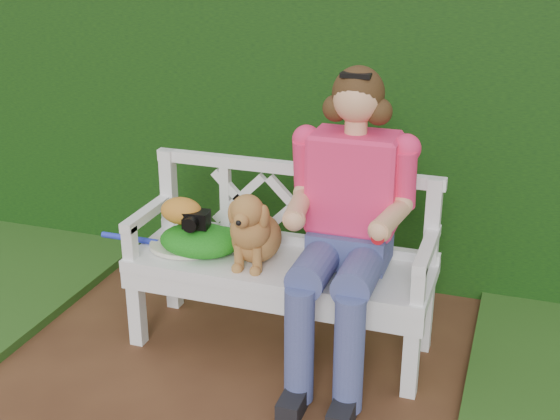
% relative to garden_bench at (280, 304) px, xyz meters
% --- Properties ---
extents(brick_wall, '(10.00, 0.30, 2.20)m').
position_rel_garden_bench_xyz_m(brick_wall, '(-0.16, 1.15, 0.86)').
color(brick_wall, maroon).
rests_on(brick_wall, ground).
extents(ivy_hedge, '(10.00, 0.18, 1.70)m').
position_rel_garden_bench_xyz_m(ivy_hedge, '(-0.16, 0.93, 0.61)').
color(ivy_hedge, '#1A4A0E').
rests_on(ivy_hedge, ground).
extents(garden_bench, '(1.64, 0.77, 0.48)m').
position_rel_garden_bench_xyz_m(garden_bench, '(0.00, 0.00, 0.00)').
color(garden_bench, white).
rests_on(garden_bench, ground).
extents(seated_woman, '(0.65, 0.84, 1.45)m').
position_rel_garden_bench_xyz_m(seated_woman, '(0.35, -0.02, 0.49)').
color(seated_woman, '#EB3350').
rests_on(seated_woman, ground).
extents(dog, '(0.35, 0.41, 0.39)m').
position_rel_garden_bench_xyz_m(dog, '(-0.11, -0.05, 0.44)').
color(dog, brown).
rests_on(dog, garden_bench).
extents(tennis_racket, '(0.72, 0.41, 0.03)m').
position_rel_garden_bench_xyz_m(tennis_racket, '(-0.54, -0.03, 0.26)').
color(tennis_racket, beige).
rests_on(tennis_racket, garden_bench).
extents(green_bag, '(0.51, 0.46, 0.14)m').
position_rel_garden_bench_xyz_m(green_bag, '(-0.41, -0.03, 0.31)').
color(green_bag, green).
rests_on(green_bag, garden_bench).
extents(camera_item, '(0.14, 0.11, 0.08)m').
position_rel_garden_bench_xyz_m(camera_item, '(-0.42, -0.04, 0.42)').
color(camera_item, black).
rests_on(camera_item, green_bag).
extents(baseball_glove, '(0.26, 0.23, 0.14)m').
position_rel_garden_bench_xyz_m(baseball_glove, '(-0.51, -0.02, 0.45)').
color(baseball_glove, '#C37924').
rests_on(baseball_glove, green_bag).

